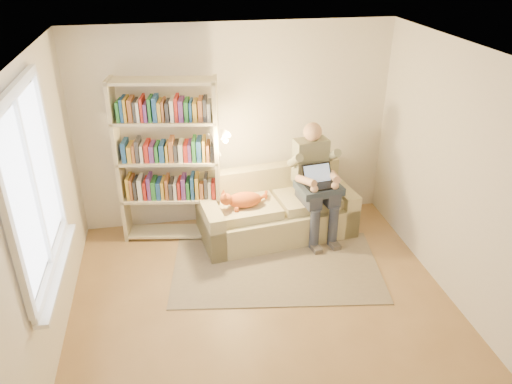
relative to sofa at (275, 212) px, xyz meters
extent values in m
plane|color=olive|center=(-0.43, -1.74, -0.30)|extent=(4.50, 4.50, 0.00)
cube|color=white|center=(-0.43, -1.74, 2.30)|extent=(4.00, 4.50, 0.02)
cube|color=silver|center=(-2.43, -1.74, 1.00)|extent=(0.02, 4.50, 2.60)
cube|color=silver|center=(1.57, -1.74, 1.00)|extent=(0.02, 4.50, 2.60)
cube|color=silver|center=(-0.43, 0.51, 1.00)|extent=(4.00, 0.02, 2.60)
plane|color=white|center=(-2.40, -1.54, 1.35)|extent=(0.00, 1.50, 1.50)
cube|color=white|center=(-2.39, -1.54, 2.14)|extent=(0.05, 1.50, 0.08)
cube|color=white|center=(-2.39, -1.54, 0.56)|extent=(0.05, 1.50, 0.08)
cube|color=white|center=(-2.39, -1.54, 1.35)|extent=(0.04, 0.05, 1.50)
cube|color=white|center=(-2.35, -1.54, 0.51)|extent=(0.12, 1.52, 0.04)
cube|color=#BCB385|center=(0.01, -0.04, -0.10)|extent=(2.04, 1.12, 0.41)
cube|color=#BCB385|center=(-0.04, 0.30, 0.32)|extent=(1.95, 0.45, 0.42)
cube|color=#BCB385|center=(-0.86, -0.16, -0.01)|extent=(0.31, 0.89, 0.58)
cube|color=#BCB385|center=(0.87, 0.07, -0.01)|extent=(0.31, 0.89, 0.58)
cube|color=beige|center=(-0.42, -0.15, 0.17)|extent=(0.89, 0.68, 0.12)
cube|color=beige|center=(0.44, -0.03, 0.17)|extent=(0.89, 0.68, 0.12)
cube|color=gray|center=(0.45, 0.05, 0.66)|extent=(0.44, 0.28, 0.57)
sphere|color=tan|center=(0.45, 0.03, 1.06)|extent=(0.23, 0.23, 0.23)
cube|color=#313645|center=(0.36, -0.23, 0.32)|extent=(0.23, 0.49, 0.18)
cube|color=#313645|center=(0.61, -0.20, 0.32)|extent=(0.23, 0.49, 0.18)
cylinder|color=#313645|center=(0.39, -0.46, -0.03)|extent=(0.12, 0.12, 0.54)
cylinder|color=#313645|center=(0.64, -0.43, -0.03)|extent=(0.12, 0.12, 0.54)
ellipsoid|color=orange|center=(-0.42, -0.18, 0.32)|extent=(0.45, 0.28, 0.19)
sphere|color=orange|center=(-0.65, -0.24, 0.38)|extent=(0.15, 0.15, 0.15)
cylinder|color=orange|center=(-0.20, -0.10, 0.28)|extent=(0.21, 0.07, 0.06)
cube|color=#263243|center=(0.50, -0.24, 0.42)|extent=(0.57, 0.49, 0.09)
cube|color=black|center=(0.51, -0.28, 0.48)|extent=(0.40, 0.30, 0.02)
cube|color=black|center=(0.49, -0.16, 0.59)|extent=(0.38, 0.17, 0.23)
plane|color=#8CA5CC|center=(0.49, -0.16, 0.59)|extent=(0.35, 0.19, 0.30)
cube|color=#C6BA95|center=(-1.89, 0.25, 0.73)|extent=(0.09, 0.32, 2.07)
cube|color=#C6BA95|center=(-0.72, 0.07, 0.73)|extent=(0.09, 0.32, 2.07)
cube|color=#C6BA95|center=(-1.31, 0.16, -0.24)|extent=(1.26, 0.50, 0.03)
cube|color=#C6BA95|center=(-1.31, 0.16, 0.26)|extent=(1.26, 0.50, 0.03)
cube|color=#C6BA95|center=(-1.31, 0.16, 0.76)|extent=(1.26, 0.50, 0.03)
cube|color=#C6BA95|center=(-1.31, 0.16, 1.26)|extent=(1.26, 0.50, 0.03)
cube|color=#C6BA95|center=(-1.31, 0.16, 1.73)|extent=(1.26, 0.50, 0.03)
cube|color=#333338|center=(-1.31, 0.16, 0.40)|extent=(1.08, 0.41, 0.25)
cube|color=silver|center=(-1.31, 0.16, 0.90)|extent=(1.08, 0.41, 0.25)
cube|color=#B2261E|center=(-1.31, 0.16, 1.40)|extent=(1.08, 0.41, 0.25)
cylinder|color=white|center=(-0.81, 0.08, 0.80)|extent=(0.11, 0.11, 0.04)
cone|color=white|center=(-0.65, -0.08, 1.11)|extent=(0.16, 0.18, 0.17)
cube|color=gray|center=(-0.16, -0.79, -0.29)|extent=(2.58, 1.75, 0.01)
camera|label=1|loc=(-1.26, -5.47, 3.18)|focal=35.00mm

